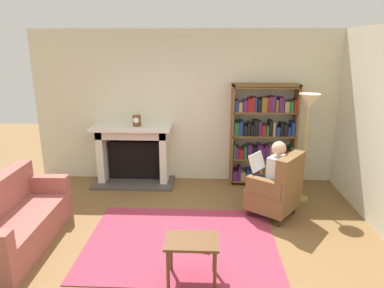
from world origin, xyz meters
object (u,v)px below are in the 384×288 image
object	(u,v)px
mantel_clock	(137,121)
sofa_floral	(14,223)
seated_reader	(271,175)
side_table	(192,247)
armchair_reading	(277,189)
bookshelf	(264,136)
fireplace	(134,152)
floor_lamp	(308,111)

from	to	relation	value
mantel_clock	sofa_floral	world-z (taller)	mantel_clock
seated_reader	side_table	distance (m)	1.91
armchair_reading	side_table	xyz separation A→B (m)	(-1.17, -1.50, -0.02)
bookshelf	fireplace	bearing A→B (deg)	-179.15
side_table	mantel_clock	bearing A→B (deg)	112.11
fireplace	bookshelf	world-z (taller)	bookshelf
side_table	armchair_reading	bearing A→B (deg)	52.12
sofa_floral	side_table	world-z (taller)	sofa_floral
armchair_reading	bookshelf	bearing A→B (deg)	-142.60
floor_lamp	mantel_clock	bearing A→B (deg)	168.70
mantel_clock	side_table	bearing A→B (deg)	-67.89
mantel_clock	fireplace	bearing A→B (deg)	135.20
fireplace	side_table	distance (m)	2.98
sofa_floral	seated_reader	bearing A→B (deg)	-74.25
bookshelf	side_table	xyz separation A→B (m)	(-1.14, -2.77, -0.49)
fireplace	floor_lamp	xyz separation A→B (m)	(2.85, -0.65, 0.89)
mantel_clock	seated_reader	xyz separation A→B (m)	(2.14, -1.07, -0.55)
fireplace	bookshelf	xyz separation A→B (m)	(2.31, 0.03, 0.32)
fireplace	side_table	xyz separation A→B (m)	(1.17, -2.73, -0.16)
seated_reader	floor_lamp	xyz separation A→B (m)	(0.61, 0.52, 0.84)
fireplace	armchair_reading	xyz separation A→B (m)	(2.34, -1.24, -0.15)
fireplace	sofa_floral	size ratio (longest dim) A/B	0.83
sofa_floral	floor_lamp	world-z (taller)	floor_lamp
sofa_floral	floor_lamp	bearing A→B (deg)	-69.92
fireplace	seated_reader	distance (m)	2.53
fireplace	seated_reader	bearing A→B (deg)	-27.48
fireplace	bookshelf	distance (m)	2.33
seated_reader	bookshelf	bearing A→B (deg)	-147.05
fireplace	sofa_floral	world-z (taller)	fireplace
mantel_clock	armchair_reading	bearing A→B (deg)	-26.91
armchair_reading	side_table	size ratio (longest dim) A/B	1.73
bookshelf	sofa_floral	size ratio (longest dim) A/B	1.05
fireplace	armchair_reading	distance (m)	2.65
mantel_clock	sofa_floral	bearing A→B (deg)	-119.17
fireplace	mantel_clock	bearing A→B (deg)	-44.80
mantel_clock	side_table	xyz separation A→B (m)	(1.07, -2.63, -0.76)
fireplace	seated_reader	world-z (taller)	seated_reader
mantel_clock	floor_lamp	bearing A→B (deg)	-11.30
fireplace	floor_lamp	distance (m)	3.06
bookshelf	seated_reader	world-z (taller)	bookshelf
fireplace	sofa_floral	bearing A→B (deg)	-115.90
fireplace	sofa_floral	xyz separation A→B (m)	(-1.06, -2.17, -0.25)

